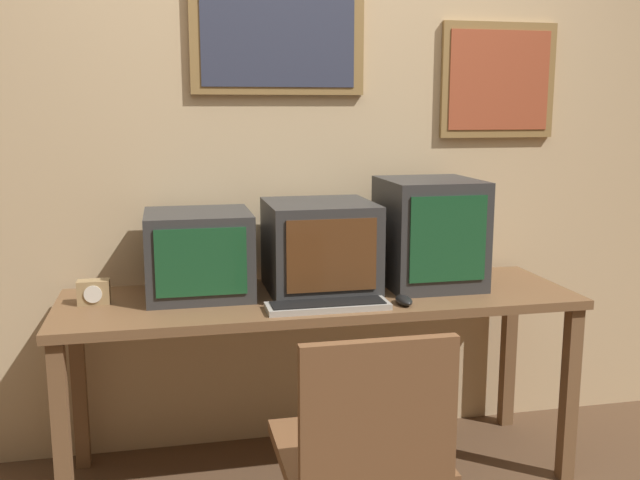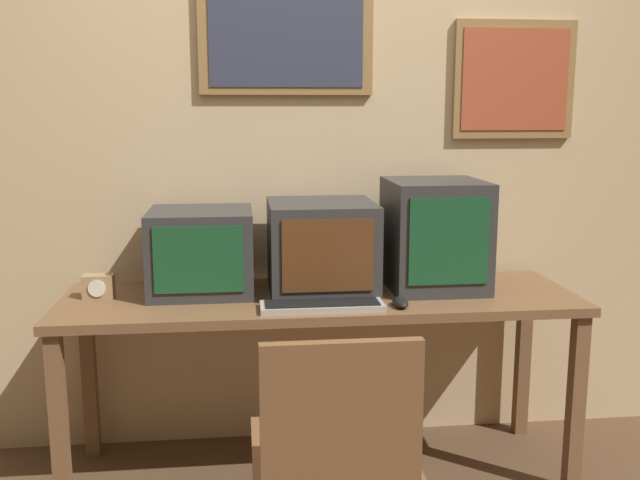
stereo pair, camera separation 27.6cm
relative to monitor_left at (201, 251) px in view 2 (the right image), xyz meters
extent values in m
cube|color=#D1B284|center=(0.46, 0.28, 0.38)|extent=(8.00, 0.05, 2.60)
cube|color=olive|center=(0.36, 0.24, 0.84)|extent=(0.73, 0.02, 0.45)
cube|color=#33384C|center=(0.36, 0.23, 0.84)|extent=(0.64, 0.01, 0.39)
cube|color=olive|center=(1.35, 0.24, 0.68)|extent=(0.54, 0.02, 0.50)
cube|color=#AD4C2D|center=(1.35, 0.23, 0.68)|extent=(0.47, 0.01, 0.43)
cube|color=brown|center=(0.46, -0.10, -0.18)|extent=(2.01, 0.62, 0.04)
cube|color=brown|center=(-0.50, -0.36, -0.56)|extent=(0.06, 0.06, 0.72)
cube|color=brown|center=(1.42, -0.36, -0.56)|extent=(0.06, 0.06, 0.72)
cube|color=brown|center=(-0.50, 0.16, -0.56)|extent=(0.06, 0.06, 0.72)
cube|color=brown|center=(1.42, 0.16, -0.56)|extent=(0.06, 0.06, 0.72)
cube|color=#333333|center=(0.00, 0.00, 0.00)|extent=(0.40, 0.38, 0.33)
cube|color=#194C28|center=(0.00, -0.19, 0.01)|extent=(0.33, 0.01, 0.25)
cube|color=#333333|center=(0.48, -0.03, 0.01)|extent=(0.42, 0.42, 0.36)
cube|color=#563319|center=(0.48, -0.25, 0.02)|extent=(0.34, 0.01, 0.27)
cube|color=#333333|center=(0.94, -0.03, 0.05)|extent=(0.38, 0.41, 0.44)
cube|color=#194C28|center=(0.94, -0.23, 0.06)|extent=(0.31, 0.01, 0.33)
cube|color=#A8A399|center=(0.45, -0.30, -0.15)|extent=(0.45, 0.14, 0.02)
cube|color=black|center=(0.45, -0.30, -0.14)|extent=(0.42, 0.11, 0.00)
ellipsoid|color=black|center=(0.74, -0.31, -0.15)|extent=(0.06, 0.11, 0.03)
cube|color=#A38456|center=(-0.40, -0.05, -0.12)|extent=(0.12, 0.06, 0.09)
cylinder|color=white|center=(-0.40, -0.08, -0.12)|extent=(0.07, 0.00, 0.07)
cube|color=brown|center=(0.41, -0.86, -0.45)|extent=(0.47, 0.47, 0.04)
cube|color=brown|center=(0.41, -1.07, -0.23)|extent=(0.43, 0.04, 0.40)
camera|label=1|loc=(-0.12, -2.76, 0.56)|focal=40.00mm
camera|label=2|loc=(0.16, -2.80, 0.56)|focal=40.00mm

